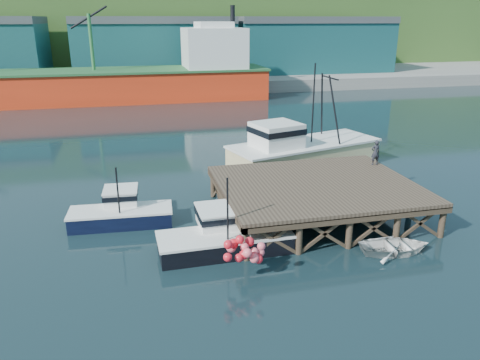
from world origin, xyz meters
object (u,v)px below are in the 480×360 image
object	(u,v)px
boat_navy	(121,211)
dinghy	(395,246)
dockworker	(375,153)
trawler	(301,148)
boat_black	(224,235)

from	to	relation	value
boat_navy	dinghy	distance (m)	15.91
dinghy	dockworker	bearing A→B (deg)	-13.76
trawler	boat_black	bearing A→B (deg)	-141.44
boat_black	trawler	world-z (taller)	trawler
boat_black	dockworker	bearing A→B (deg)	24.91
trawler	dinghy	distance (m)	15.37
trawler	dockworker	size ratio (longest dim) A/B	7.67
boat_black	boat_navy	bearing A→B (deg)	136.78
boat_black	dinghy	distance (m)	9.12
boat_navy	boat_black	distance (m)	7.19
boat_black	trawler	bearing A→B (deg)	52.99
boat_black	dinghy	bearing A→B (deg)	-17.70
trawler	boat_navy	bearing A→B (deg)	-167.06
boat_black	dockworker	xyz separation A→B (m)	(11.98, 5.89, 2.20)
dinghy	dockworker	world-z (taller)	dockworker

